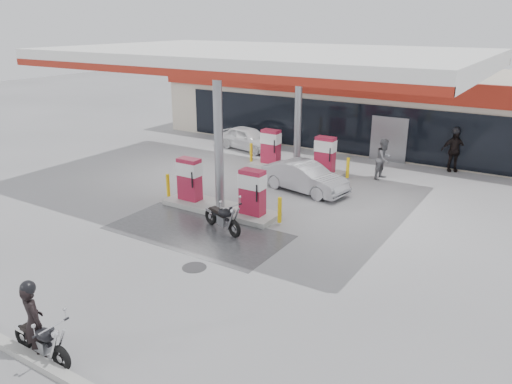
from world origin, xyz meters
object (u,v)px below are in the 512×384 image
pump_island_far (297,156)px  hatchback_silver (305,177)px  pump_island_near (220,192)px  biker_walking (454,151)px  biker_main (33,322)px  attendant (384,159)px  parked_motorcycle (223,218)px  parked_car_left (222,118)px  sedan_white (248,138)px  main_motorcycle (42,342)px

pump_island_far → hatchback_silver: size_ratio=1.40×
pump_island_near → biker_walking: bearing=58.2°
biker_main → attendant: 15.93m
biker_walking → parked_motorcycle: bearing=-140.6°
hatchback_silver → parked_car_left: (-10.23, 8.40, 0.05)m
sedan_white → hatchback_silver: 7.37m
pump_island_near → hatchback_silver: pump_island_near is taller
parked_motorcycle → main_motorcycle: bearing=-64.9°
attendant → biker_walking: biker_walking is taller
pump_island_near → pump_island_far: bearing=90.0°
main_motorcycle → biker_main: size_ratio=1.10×
attendant → parked_car_left: 13.32m
parked_motorcycle → sedan_white: sedan_white is taller
pump_island_near → attendant: attendant is taller
pump_island_near → biker_main: 8.96m
biker_main → parked_motorcycle: 7.37m
pump_island_far → biker_walking: size_ratio=2.66×
pump_island_near → hatchback_silver: 3.95m
hatchback_silver → biker_walking: bearing=-25.4°
pump_island_far → sedan_white: size_ratio=1.43×
parked_motorcycle → sedan_white: bearing=138.2°
biker_main → sedan_white: bearing=-55.4°
pump_island_far → sedan_white: pump_island_far is taller
parked_motorcycle → biker_walking: biker_walking is taller
attendant → biker_walking: size_ratio=0.92×
biker_main → attendant: bearing=-81.7°
pump_island_near → attendant: bearing=61.9°
parked_car_left → biker_walking: (14.68, -2.20, 0.31)m
attendant → hatchback_silver: 4.01m
main_motorcycle → biker_main: (-0.19, 0.00, 0.41)m
main_motorcycle → attendant: bearing=85.0°
sedan_white → parked_car_left: parked_car_left is taller
pump_island_far → biker_main: (1.72, -14.80, 0.12)m
main_motorcycle → parked_car_left: bearing=118.4°
attendant → hatchback_silver: (-2.11, -3.40, -0.29)m
hatchback_silver → biker_walking: (4.45, 6.20, 0.36)m
main_motorcycle → pump_island_near: bearing=103.9°
main_motorcycle → biker_walking: (4.17, 18.60, 0.55)m
pump_island_far → main_motorcycle: 14.92m
biker_main → parked_motorcycle: bearing=-70.2°
main_motorcycle → hatchback_silver: (-0.28, 12.40, 0.19)m
parked_car_left → main_motorcycle: bearing=-147.0°
pump_island_far → hatchback_silver: (1.63, -2.40, -0.10)m
parked_motorcycle → attendant: (2.57, 8.45, 0.44)m
parked_car_left → biker_walking: size_ratio=2.33×
pump_island_near → main_motorcycle: (1.91, -8.80, -0.30)m
hatchback_silver → sedan_white: bearing=61.7°
pump_island_far → main_motorcycle: pump_island_far is taller
pump_island_far → parked_car_left: (-8.60, 6.00, -0.06)m
attendant → hatchback_silver: size_ratio=0.49×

